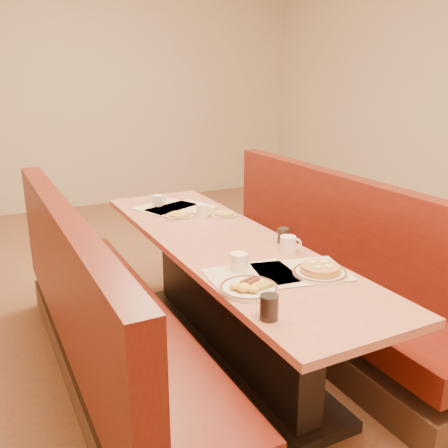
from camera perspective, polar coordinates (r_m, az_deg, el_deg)
name	(u,v)px	position (r m, az deg, el deg)	size (l,w,h in m)	color
ground	(225,354)	(3.23, 0.10, -14.63)	(8.00, 8.00, 0.00)	#9E6647
room_envelope	(225,23)	(2.75, 0.12, 22.00)	(6.04, 8.04, 2.82)	beige
diner_table	(225,300)	(3.05, 0.10, -8.64)	(0.70, 2.50, 0.75)	black
booth_left	(105,329)	(2.83, -13.48, -11.60)	(0.55, 2.50, 1.05)	#4C3326
booth_right	(322,279)	(3.42, 11.14, -6.22)	(0.55, 2.50, 1.05)	#4C3326
placemat_near_left	(252,275)	(2.42, 3.20, -5.85)	(0.42, 0.32, 0.00)	beige
placemat_near_right	(301,272)	(2.49, 8.85, -5.39)	(0.44, 0.33, 0.00)	beige
placemat_far_left	(165,206)	(3.64, -6.72, 2.00)	(0.40, 0.30, 0.00)	beige
placemat_far_right	(181,208)	(3.58, -4.94, 1.78)	(0.44, 0.33, 0.00)	beige
pancake_plate	(320,271)	(2.47, 10.92, -5.31)	(0.26, 0.26, 0.06)	white
eggs_plate	(249,288)	(2.26, 2.83, -7.28)	(0.27, 0.27, 0.05)	white
extra_plate_mid	(224,215)	(3.37, 0.00, 1.04)	(0.20, 0.20, 0.04)	white
extra_plate_far	(180,216)	(3.36, -5.06, 0.94)	(0.21, 0.21, 0.04)	white
coffee_mug_a	(289,244)	(2.73, 7.39, -2.30)	(0.12, 0.09, 0.09)	white
coffee_mug_b	(239,262)	(2.46, 1.77, -4.35)	(0.12, 0.09, 0.09)	white
coffee_mug_c	(203,210)	(3.37, -2.43, 1.58)	(0.11, 0.08, 0.08)	white
coffee_mug_d	(158,201)	(3.66, -7.58, 2.68)	(0.11, 0.08, 0.08)	white
soda_tumbler_near	(269,307)	(2.01, 5.18, -9.47)	(0.08, 0.08, 0.10)	black
soda_tumbler_mid	(283,236)	(2.87, 6.79, -1.34)	(0.07, 0.07, 0.09)	black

